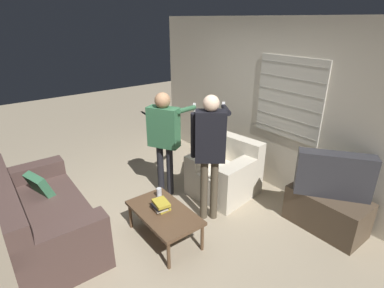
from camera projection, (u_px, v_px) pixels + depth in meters
ground_plane at (158, 224)px, 3.96m from camera, size 16.00×16.00×0.00m
wall_back at (268, 105)px, 4.60m from camera, size 5.20×0.08×2.55m
couch_blue at (41, 217)px, 3.56m from camera, size 1.87×0.92×0.88m
armchair_beige at (226, 173)px, 4.57m from camera, size 0.94×0.98×0.83m
coffee_table at (164, 214)px, 3.58m from camera, size 0.96×0.55×0.39m
tv_stand at (326, 211)px, 3.82m from camera, size 0.95×0.51×0.49m
tv at (334, 175)px, 3.62m from camera, size 0.82×0.68×0.56m
person_left_standing at (164, 131)px, 4.31m from camera, size 0.55×0.83×1.58m
person_right_standing at (210, 144)px, 3.70m from camera, size 0.57×0.78×1.70m
book_stack at (161, 205)px, 3.56m from camera, size 0.24×0.19×0.13m
soda_can at (159, 193)px, 3.83m from camera, size 0.07×0.07×0.13m
spare_remote at (157, 201)px, 3.75m from camera, size 0.12×0.12×0.02m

